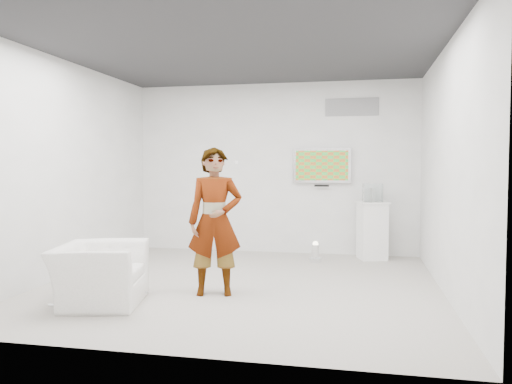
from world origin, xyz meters
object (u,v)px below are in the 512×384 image
person (215,221)px  pedestal (372,230)px  floor_uplight (315,252)px  tv (322,165)px  armchair (100,274)px

person → pedestal: (1.90, 2.72, -0.40)m
person → floor_uplight: bearing=51.9°
tv → person: bearing=-109.2°
tv → floor_uplight: bearing=-93.1°
tv → armchair: 4.43m
person → pedestal: size_ratio=1.85×
tv → armchair: tv is taller
tv → person: tv is taller
pedestal → person: bearing=-125.0°
pedestal → tv: bearing=161.3°
person → armchair: person is taller
tv → pedestal: size_ratio=1.05×
person → pedestal: bearing=40.8°
tv → person: (-1.05, -3.00, -0.67)m
armchair → person: bearing=-72.9°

